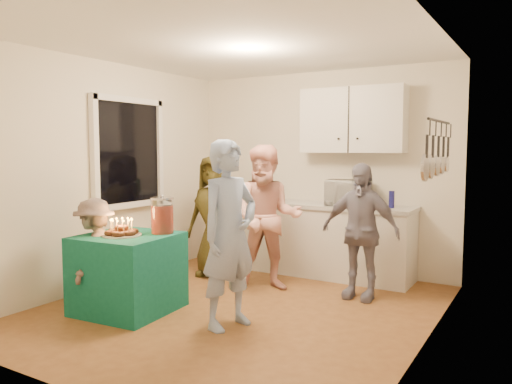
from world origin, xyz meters
The scene contains 19 objects.
floor centered at (0.00, 0.00, 0.00)m, with size 4.00×4.00×0.00m, color brown.
ceiling centered at (0.00, 0.00, 2.60)m, with size 4.00×4.00×0.00m, color white.
back_wall centered at (0.00, 2.00, 1.30)m, with size 3.60×3.60×0.00m, color silver.
left_wall centered at (-1.80, 0.00, 1.30)m, with size 4.00×4.00×0.00m, color silver.
right_wall centered at (1.80, 0.00, 1.30)m, with size 4.00×4.00×0.00m, color silver.
window_night centered at (-1.77, 0.30, 1.55)m, with size 0.04×1.00×1.20m, color black.
counter centered at (0.20, 1.70, 0.43)m, with size 2.20×0.58×0.86m, color white.
countertop centered at (0.20, 1.70, 0.89)m, with size 2.24×0.62×0.05m, color beige.
upper_cabinet centered at (0.50, 1.85, 1.95)m, with size 1.30×0.30×0.80m, color white.
pot_rack centered at (1.72, 0.70, 1.60)m, with size 0.12×1.00×0.60m, color black.
microwave centered at (0.51, 1.70, 1.06)m, with size 0.55×0.37×0.30m, color white.
party_table centered at (-0.91, -0.59, 0.38)m, with size 0.85×0.85×0.76m, color #0E5E4C.
donut_cake centered at (-0.91, -0.66, 0.85)m, with size 0.38×0.38×0.18m, color #381C0C, non-canonical shape.
punch_jar centered at (-0.66, -0.35, 0.93)m, with size 0.22×0.22×0.34m, color red.
man_birthday centered at (0.20, -0.44, 0.84)m, with size 0.61×0.40×1.68m, color #99B1DF.
woman_back_left centered at (-0.96, 0.97, 0.76)m, with size 0.74×0.48×1.52m, color brown.
woman_back_center centered at (-0.10, 0.77, 0.82)m, with size 0.80×0.62×1.64m, color #FF8F85.
woman_back_right centered at (0.91, 0.98, 0.73)m, with size 0.85×0.35×1.45m, color black.
child_near_left centered at (-1.20, -0.75, 0.56)m, with size 0.72×0.42×1.12m, color #62514E.
Camera 1 is at (2.64, -4.10, 1.60)m, focal length 35.00 mm.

